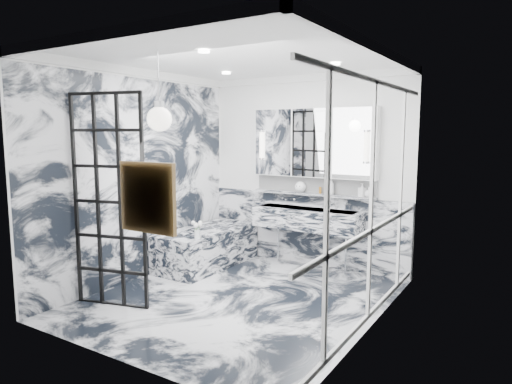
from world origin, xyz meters
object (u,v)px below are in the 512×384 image
Objects in this scene: crittall_door at (109,202)px; trough_sink at (307,219)px; mirror_cabinet at (313,143)px; bathtub at (207,247)px.

trough_sink is (1.27, 2.49, -0.47)m from crittall_door.
crittall_door is 3.01m from mirror_cabinet.
crittall_door is 2.83m from trough_sink.
mirror_cabinet reaches higher than trough_sink.
trough_sink is 1.55m from bathtub.
trough_sink is at bearing -90.00° from mirror_cabinet.
crittall_door is 1.50× the size of trough_sink.
bathtub is at bearing 76.83° from crittall_door.
mirror_cabinet is at bearing 32.06° from bathtub.
crittall_door is 1.26× the size of mirror_cabinet.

